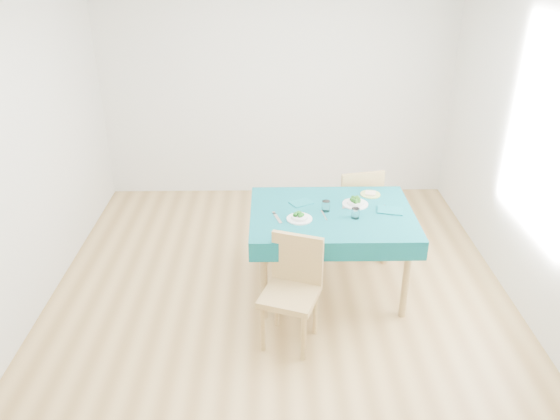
{
  "coord_description": "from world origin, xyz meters",
  "views": [
    {
      "loc": [
        -0.06,
        -3.9,
        2.8
      ],
      "look_at": [
        0.0,
        0.0,
        0.85
      ],
      "focal_mm": 35.0,
      "sensor_mm": 36.0,
      "label": 1
    }
  ],
  "objects_px": {
    "bowl_far": "(355,201)",
    "side_plate": "(370,194)",
    "table": "(330,251)",
    "chair_near": "(290,288)",
    "chair_far": "(354,197)",
    "bowl_near": "(300,216)"
  },
  "relations": [
    {
      "from": "chair_far",
      "to": "bowl_far",
      "type": "height_order",
      "value": "chair_far"
    },
    {
      "from": "table",
      "to": "chair_far",
      "type": "bearing_deg",
      "value": 68.85
    },
    {
      "from": "bowl_near",
      "to": "side_plate",
      "type": "xyz_separation_m",
      "value": [
        0.65,
        0.46,
        -0.03
      ]
    },
    {
      "from": "bowl_near",
      "to": "bowl_far",
      "type": "relative_size",
      "value": 0.94
    },
    {
      "from": "chair_far",
      "to": "bowl_near",
      "type": "relative_size",
      "value": 4.99
    },
    {
      "from": "table",
      "to": "side_plate",
      "type": "xyz_separation_m",
      "value": [
        0.38,
        0.34,
        0.38
      ]
    },
    {
      "from": "table",
      "to": "bowl_far",
      "type": "height_order",
      "value": "bowl_far"
    },
    {
      "from": "chair_far",
      "to": "bowl_far",
      "type": "distance_m",
      "value": 0.73
    },
    {
      "from": "chair_near",
      "to": "side_plate",
      "type": "relative_size",
      "value": 5.57
    },
    {
      "from": "bowl_far",
      "to": "side_plate",
      "type": "distance_m",
      "value": 0.26
    },
    {
      "from": "chair_near",
      "to": "bowl_near",
      "type": "height_order",
      "value": "chair_near"
    },
    {
      "from": "bowl_near",
      "to": "bowl_far",
      "type": "xyz_separation_m",
      "value": [
        0.49,
        0.27,
        0.0
      ]
    },
    {
      "from": "table",
      "to": "chair_near",
      "type": "relative_size",
      "value": 1.37
    },
    {
      "from": "chair_near",
      "to": "bowl_near",
      "type": "relative_size",
      "value": 4.74
    },
    {
      "from": "bowl_far",
      "to": "bowl_near",
      "type": "bearing_deg",
      "value": -151.52
    },
    {
      "from": "chair_far",
      "to": "bowl_far",
      "type": "xyz_separation_m",
      "value": [
        -0.1,
        -0.67,
        0.27
      ]
    },
    {
      "from": "table",
      "to": "side_plate",
      "type": "bearing_deg",
      "value": 41.92
    },
    {
      "from": "table",
      "to": "bowl_far",
      "type": "relative_size",
      "value": 6.11
    },
    {
      "from": "chair_far",
      "to": "bowl_far",
      "type": "bearing_deg",
      "value": 69.17
    },
    {
      "from": "bowl_far",
      "to": "side_plate",
      "type": "bearing_deg",
      "value": 50.68
    },
    {
      "from": "table",
      "to": "bowl_far",
      "type": "distance_m",
      "value": 0.48
    },
    {
      "from": "chair_near",
      "to": "chair_far",
      "type": "relative_size",
      "value": 0.95
    }
  ]
}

